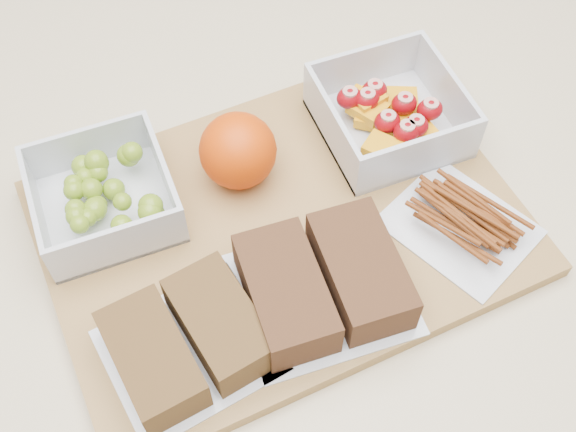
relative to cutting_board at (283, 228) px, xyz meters
name	(u,v)px	position (x,y,z in m)	size (l,w,h in m)	color
counter	(277,392)	(-0.01, 0.01, -0.46)	(1.20, 0.90, 0.90)	beige
cutting_board	(283,228)	(0.00, 0.00, 0.00)	(0.42, 0.30, 0.02)	#A37B43
grape_container	(105,195)	(-0.14, 0.07, 0.03)	(0.12, 0.12, 0.05)	silver
fruit_container	(389,115)	(0.14, 0.07, 0.03)	(0.13, 0.13, 0.05)	silver
orange	(238,151)	(-0.02, 0.07, 0.04)	(0.07, 0.07, 0.07)	#E34305
sandwich_bag_left	(187,341)	(-0.12, -0.09, 0.03)	(0.15, 0.13, 0.04)	silver
sandwich_bag_center	(323,282)	(0.01, -0.08, 0.03)	(0.15, 0.13, 0.04)	silver
pretzel_bag	(462,219)	(0.15, -0.06, 0.02)	(0.14, 0.15, 0.03)	silver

